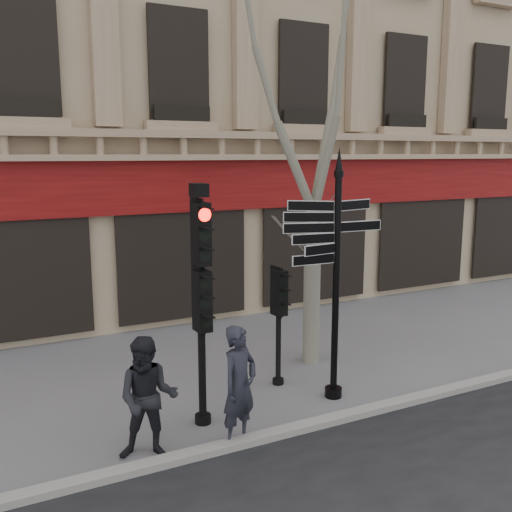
{
  "coord_description": "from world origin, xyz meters",
  "views": [
    {
      "loc": [
        -4.8,
        -8.65,
        4.4
      ],
      "look_at": [
        -0.09,
        0.6,
        2.52
      ],
      "focal_mm": 40.0,
      "sensor_mm": 36.0,
      "label": 1
    }
  ],
  "objects_px": {
    "fingerpost": "(337,233)",
    "traffic_signal_main": "(200,276)",
    "pedestrian_a": "(240,386)",
    "pedestrian_b": "(148,398)",
    "traffic_signal_secondary": "(279,305)",
    "plane_tree": "(316,80)"
  },
  "relations": [
    {
      "from": "pedestrian_a",
      "to": "pedestrian_b",
      "type": "distance_m",
      "value": 1.37
    },
    {
      "from": "fingerpost",
      "to": "traffic_signal_main",
      "type": "xyz_separation_m",
      "value": [
        -2.51,
        0.12,
        -0.53
      ]
    },
    {
      "from": "pedestrian_b",
      "to": "fingerpost",
      "type": "bearing_deg",
      "value": 32.55
    },
    {
      "from": "traffic_signal_main",
      "to": "pedestrian_a",
      "type": "relative_size",
      "value": 2.11
    },
    {
      "from": "fingerpost",
      "to": "plane_tree",
      "type": "height_order",
      "value": "plane_tree"
    },
    {
      "from": "traffic_signal_secondary",
      "to": "plane_tree",
      "type": "xyz_separation_m",
      "value": [
        1.2,
        0.72,
        4.23
      ]
    },
    {
      "from": "plane_tree",
      "to": "pedestrian_a",
      "type": "height_order",
      "value": "plane_tree"
    },
    {
      "from": "plane_tree",
      "to": "traffic_signal_main",
      "type": "bearing_deg",
      "value": -153.03
    },
    {
      "from": "plane_tree",
      "to": "pedestrian_a",
      "type": "distance_m",
      "value": 6.15
    },
    {
      "from": "fingerpost",
      "to": "pedestrian_a",
      "type": "distance_m",
      "value": 3.17
    },
    {
      "from": "traffic_signal_secondary",
      "to": "pedestrian_a",
      "type": "height_order",
      "value": "traffic_signal_secondary"
    },
    {
      "from": "pedestrian_a",
      "to": "pedestrian_b",
      "type": "relative_size",
      "value": 1.02
    },
    {
      "from": "fingerpost",
      "to": "traffic_signal_main",
      "type": "relative_size",
      "value": 1.14
    },
    {
      "from": "traffic_signal_main",
      "to": "traffic_signal_secondary",
      "type": "bearing_deg",
      "value": 21.55
    },
    {
      "from": "pedestrian_a",
      "to": "pedestrian_b",
      "type": "bearing_deg",
      "value": 145.48
    },
    {
      "from": "traffic_signal_secondary",
      "to": "pedestrian_a",
      "type": "relative_size",
      "value": 1.21
    },
    {
      "from": "fingerpost",
      "to": "plane_tree",
      "type": "relative_size",
      "value": 0.54
    },
    {
      "from": "traffic_signal_main",
      "to": "pedestrian_b",
      "type": "distance_m",
      "value": 2.03
    },
    {
      "from": "fingerpost",
      "to": "traffic_signal_main",
      "type": "height_order",
      "value": "fingerpost"
    },
    {
      "from": "traffic_signal_main",
      "to": "plane_tree",
      "type": "relative_size",
      "value": 0.48
    },
    {
      "from": "plane_tree",
      "to": "pedestrian_b",
      "type": "xyz_separation_m",
      "value": [
        -4.19,
        -2.23,
        -4.89
      ]
    },
    {
      "from": "fingerpost",
      "to": "traffic_signal_main",
      "type": "distance_m",
      "value": 2.57
    }
  ]
}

